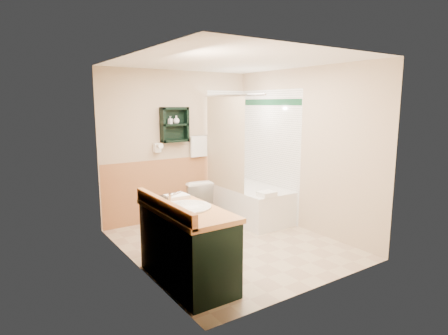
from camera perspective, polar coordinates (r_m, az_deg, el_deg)
floor at (r=5.18m, az=0.97°, el=-11.56°), size 3.00×3.00×0.00m
back_wall at (r=6.17m, az=-7.09°, el=3.33°), size 2.60×0.04×2.40m
left_wall at (r=4.27m, az=-13.70°, el=0.28°), size 0.04×3.00×2.40m
right_wall at (r=5.72m, az=11.93°, el=2.70°), size 0.04×3.00×2.40m
ceiling at (r=4.85m, az=1.06°, el=16.12°), size 2.60×3.00×0.04m
wainscot_left at (r=4.44m, az=-12.91°, el=-8.62°), size 2.98×2.98×1.00m
wainscot_back at (r=6.26m, az=-6.81°, el=-3.08°), size 2.58×2.58×1.00m
mirror_frame at (r=3.74m, az=-10.23°, el=3.74°), size 1.30×1.30×1.00m
mirror_glass at (r=3.74m, az=-10.16°, el=3.75°), size 1.20×1.20×0.90m
tile_right at (r=6.26m, az=6.71°, el=2.04°), size 1.50×1.50×2.10m
tile_back at (r=6.67m, az=0.99°, el=2.58°), size 0.95×0.95×2.10m
tile_accent at (r=6.20m, az=6.80°, el=9.85°), size 1.50×1.50×0.10m
wall_shelf at (r=5.99m, az=-7.52°, el=6.49°), size 0.45×0.15×0.55m
hair_dryer at (r=5.92m, az=-10.16°, el=2.98°), size 0.10×0.24×0.18m
towel_bar at (r=6.26m, az=-3.96°, el=4.85°), size 0.40×0.06×0.40m
curtain_rod at (r=5.74m, az=1.10°, el=10.93°), size 0.03×1.60×0.03m
shower_curtain at (r=5.93m, az=0.10°, el=2.66°), size 1.05×1.05×1.70m
vanity at (r=4.05m, az=-5.66°, el=-11.67°), size 0.59×1.28×0.81m
bathtub at (r=6.23m, az=3.80°, el=-5.32°), size 0.80×1.50×0.53m
toilet at (r=5.94m, az=-4.67°, el=-5.18°), size 0.51×0.78×0.71m
counter_towel at (r=4.31m, az=-7.20°, el=-4.39°), size 0.25×0.20×0.04m
vanity_book at (r=4.27m, az=-10.98°, el=-3.44°), size 0.16×0.06×0.21m
tub_towel at (r=5.55m, az=6.51°, el=-4.02°), size 0.25×0.21×0.07m
soap_bottle_a at (r=5.95m, az=-8.20°, el=6.87°), size 0.10×0.13×0.06m
soap_bottle_b at (r=6.00m, az=-7.29°, el=7.11°), size 0.11×0.13×0.10m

